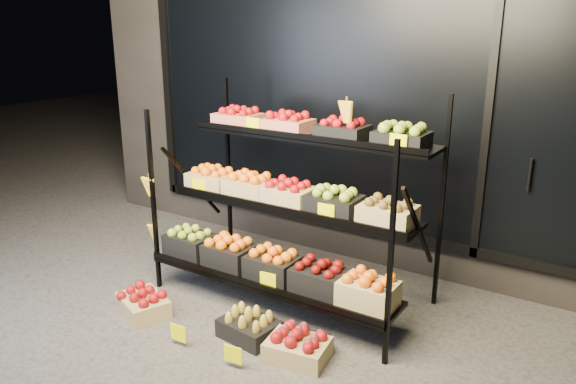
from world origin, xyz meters
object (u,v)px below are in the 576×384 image
Objects in this scene: floor_crate_left at (143,302)px; floor_crate_midleft at (249,326)px; display_rack at (287,206)px; floor_crate_midright at (298,346)px.

floor_crate_midleft is (0.89, 0.17, -0.00)m from floor_crate_left.
display_rack is 5.12× the size of floor_crate_midleft.
display_rack is 4.53× the size of floor_crate_left.
floor_crate_left is at bearing -162.63° from floor_crate_midleft.
floor_crate_midright reaches higher than floor_crate_midleft.
display_rack is 1.11m from floor_crate_midright.
floor_crate_left is 1.32m from floor_crate_midright.
display_rack reaches higher than floor_crate_left.
floor_crate_left is at bearing 176.74° from floor_crate_midright.
display_rack is at bearing 67.62° from floor_crate_left.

